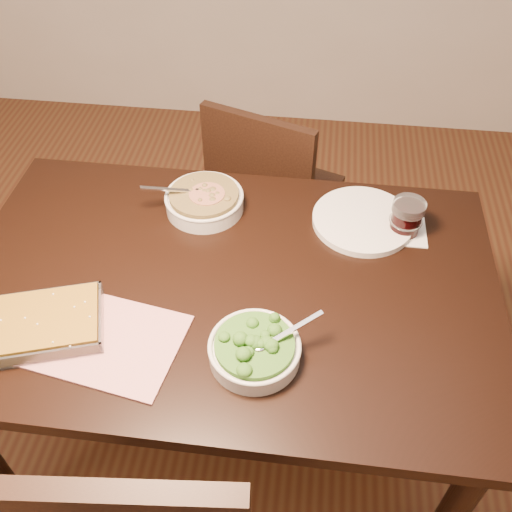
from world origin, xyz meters
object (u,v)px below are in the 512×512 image
stew_bowl (204,200)px  baking_dish (45,324)px  broccoli_bowl (255,349)px  chair_far (270,192)px  dinner_plate (363,220)px  table (227,304)px  wine_tumbler (407,216)px

stew_bowl → baking_dish: (-0.29, -0.48, -0.01)m
baking_dish → stew_bowl: bearing=41.0°
broccoli_bowl → chair_far: size_ratio=0.26×
dinner_plate → broccoli_bowl: bearing=-116.8°
stew_bowl → chair_far: size_ratio=0.28×
stew_bowl → broccoli_bowl: stew_bowl is taller
table → broccoli_bowl: broccoli_bowl is taller
stew_bowl → wine_tumbler: 0.57m
stew_bowl → broccoli_bowl: 0.54m
stew_bowl → wine_tumbler: bearing=-2.7°
broccoli_bowl → dinner_plate: broccoli_bowl is taller
baking_dish → chair_far: size_ratio=0.36×
table → stew_bowl: (-0.11, 0.27, 0.13)m
dinner_plate → chair_far: size_ratio=0.33×
dinner_plate → baking_dish: bearing=-147.4°
broccoli_bowl → wine_tumbler: (0.36, 0.47, 0.03)m
broccoli_bowl → chair_far: (-0.06, 0.92, -0.30)m
stew_bowl → chair_far: chair_far is taller
table → stew_bowl: size_ratio=5.67×
table → baking_dish: (-0.40, -0.21, 0.12)m
stew_bowl → wine_tumbler: (0.57, -0.03, 0.02)m
table → dinner_plate: (0.35, 0.27, 0.10)m
table → broccoli_bowl: size_ratio=6.29×
broccoli_bowl → dinner_plate: (0.25, 0.49, -0.02)m
table → wine_tumbler: wine_tumbler is taller
wine_tumbler → chair_far: bearing=133.1°
broccoli_bowl → stew_bowl: bearing=112.9°
baking_dish → chair_far: bearing=46.1°
dinner_plate → chair_far: chair_far is taller
dinner_plate → stew_bowl: bearing=179.2°
baking_dish → wine_tumbler: wine_tumbler is taller
stew_bowl → dinner_plate: (0.46, -0.01, -0.02)m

